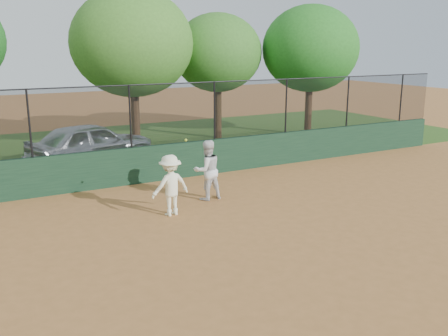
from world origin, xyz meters
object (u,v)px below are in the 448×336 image
player_second (207,170)px  player_main (170,185)px  parked_car (92,144)px  tree_4 (311,49)px  tree_2 (132,43)px  tree_3 (218,53)px

player_second → player_main: size_ratio=0.85×
parked_car → tree_4: 11.76m
tree_2 → tree_4: size_ratio=1.07×
player_main → tree_2: tree_2 is taller
player_main → tree_3: 11.85m
tree_4 → parked_car: bearing=-173.0°
player_second → player_main: (-1.47, -0.78, -0.06)m
parked_car → tree_2: (2.53, 2.35, 3.65)m
tree_2 → tree_3: (4.27, 0.41, -0.44)m
tree_3 → tree_2: bearing=-174.5°
tree_2 → tree_3: 4.31m
tree_2 → tree_3: tree_2 is taller
tree_4 → player_main: bearing=-143.3°
parked_car → tree_4: size_ratio=0.76×
parked_car → tree_2: bearing=-63.4°
player_main → tree_3: tree_3 is taller
player_main → tree_4: size_ratio=0.32×
parked_car → player_main: size_ratio=2.33×
player_main → tree_4: 13.89m
player_main → tree_4: (10.79, 8.05, 3.40)m
tree_3 → tree_4: (4.38, -1.38, 0.19)m
parked_car → player_second: player_second is taller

